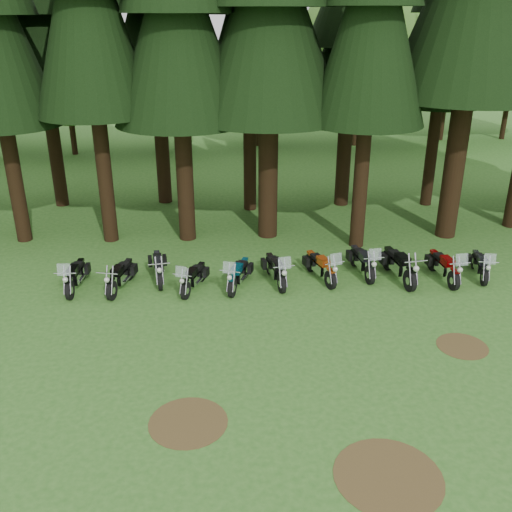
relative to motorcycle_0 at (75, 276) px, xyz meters
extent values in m
plane|color=#2E651F|center=(6.82, -5.10, -0.46)|extent=(120.00, 120.00, 0.00)
cylinder|color=black|center=(-2.96, 4.72, 2.31)|extent=(0.58, 0.58, 5.53)
cylinder|color=black|center=(0.53, 4.41, 2.54)|extent=(0.58, 0.58, 5.99)
cone|color=black|center=(0.53, 4.41, 8.28)|extent=(4.32, 4.32, 7.49)
cylinder|color=black|center=(3.61, 4.31, 2.33)|extent=(0.66, 0.66, 5.57)
cone|color=black|center=(3.61, 4.31, 7.66)|extent=(4.95, 4.95, 6.96)
cylinder|color=black|center=(6.88, 4.35, 2.39)|extent=(0.77, 0.77, 5.70)
cone|color=black|center=(6.88, 4.35, 7.85)|extent=(5.81, 5.81, 7.12)
cylinder|color=black|center=(10.25, 2.93, 2.40)|extent=(0.55, 0.55, 5.71)
cone|color=black|center=(10.25, 2.93, 7.87)|extent=(4.15, 4.15, 7.14)
cylinder|color=black|center=(14.18, 3.67, 2.85)|extent=(0.80, 0.80, 6.62)
cylinder|color=black|center=(-2.44, 9.25, 2.31)|extent=(0.60, 0.60, 5.53)
cone|color=black|center=(-2.44, 9.25, 7.60)|extent=(4.52, 4.52, 6.91)
cylinder|color=black|center=(2.44, 9.30, 2.32)|extent=(0.65, 0.65, 5.55)
cone|color=black|center=(2.44, 9.30, 7.64)|extent=(4.85, 4.85, 6.94)
cylinder|color=black|center=(6.45, 7.84, 2.30)|extent=(0.58, 0.58, 5.52)
cone|color=black|center=(6.45, 7.84, 7.59)|extent=(4.35, 4.35, 6.90)
cylinder|color=black|center=(10.85, 8.15, 1.89)|extent=(0.66, 0.66, 4.70)
cone|color=black|center=(10.85, 8.15, 6.39)|extent=(4.94, 4.94, 5.87)
cylinder|color=black|center=(14.89, 7.76, 2.33)|extent=(0.53, 0.53, 5.56)
cone|color=black|center=(14.89, 7.76, 7.66)|extent=(3.94, 3.94, 6.95)
cylinder|color=black|center=(-3.92, 19.88, 0.94)|extent=(0.36, 0.36, 2.80)
sphere|color=#396C22|center=(-3.92, 19.88, 4.68)|extent=(6.53, 6.53, 6.53)
sphere|color=#396C22|center=(-2.80, 19.13, 4.02)|extent=(4.67, 4.67, 4.67)
cylinder|color=black|center=(1.83, 20.21, 0.82)|extent=(0.36, 0.36, 2.55)
sphere|color=#396C22|center=(1.83, 20.21, 4.22)|extent=(5.95, 5.95, 5.95)
sphere|color=#396C22|center=(2.85, 19.53, 3.62)|extent=(4.25, 4.25, 4.25)
cylinder|color=black|center=(8.13, 21.40, 0.78)|extent=(0.36, 0.36, 2.47)
sphere|color=#396C22|center=(8.13, 21.40, 4.07)|extent=(5.76, 5.76, 5.76)
sphere|color=#396C22|center=(9.12, 20.74, 3.50)|extent=(4.12, 4.12, 4.12)
cylinder|color=black|center=(14.73, 20.87, 1.30)|extent=(0.36, 0.36, 3.52)
sphere|color=#396C22|center=(14.73, 20.87, 6.00)|extent=(8.21, 8.21, 8.21)
sphere|color=#396C22|center=(16.14, 19.93, 5.18)|extent=(5.87, 5.87, 5.87)
cylinder|color=black|center=(21.36, 22.12, 1.01)|extent=(0.36, 0.36, 2.94)
sphere|color=#396C22|center=(21.36, 22.12, 4.93)|extent=(6.86, 6.86, 6.86)
sphere|color=#396C22|center=(22.53, 21.33, 4.25)|extent=(4.90, 4.90, 4.90)
cylinder|color=black|center=(25.90, 21.98, 1.30)|extent=(0.36, 0.36, 3.52)
cylinder|color=#4C3D1E|center=(3.82, -7.10, -0.45)|extent=(1.80, 1.80, 0.01)
cylinder|color=#4C3D1E|center=(11.32, -4.60, -0.45)|extent=(1.40, 1.40, 0.01)
cylinder|color=#4C3D1E|center=(7.82, -9.10, -0.45)|extent=(2.20, 2.20, 0.01)
cylinder|color=black|center=(-0.05, -0.73, -0.14)|extent=(0.18, 0.64, 0.64)
cylinder|color=black|center=(0.05, 0.76, -0.14)|extent=(0.18, 0.64, 0.64)
cube|color=silver|center=(0.00, 0.06, -0.05)|extent=(0.32, 0.69, 0.33)
cube|color=black|center=(-0.01, -0.16, 0.29)|extent=(0.32, 0.55, 0.23)
cube|color=black|center=(0.02, 0.28, 0.26)|extent=(0.32, 0.55, 0.12)
cube|color=silver|center=(-0.07, -1.02, 0.72)|extent=(0.41, 0.15, 0.38)
cylinder|color=black|center=(1.29, -0.88, -0.13)|extent=(0.29, 0.66, 0.64)
cylinder|color=black|center=(1.67, 0.58, -0.13)|extent=(0.29, 0.66, 0.64)
cube|color=silver|center=(1.50, -0.11, -0.05)|extent=(0.43, 0.73, 0.33)
cube|color=black|center=(1.44, -0.32, 0.30)|extent=(0.42, 0.59, 0.23)
cube|color=black|center=(1.55, 0.11, 0.26)|extent=(0.42, 0.59, 0.12)
cylinder|color=black|center=(2.78, -0.31, -0.13)|extent=(0.21, 0.66, 0.65)
cylinder|color=black|center=(2.60, 1.19, -0.13)|extent=(0.21, 0.66, 0.65)
cube|color=silver|center=(2.69, 0.49, -0.04)|extent=(0.35, 0.71, 0.33)
cube|color=black|center=(2.71, 0.27, 0.31)|extent=(0.36, 0.57, 0.23)
cube|color=black|center=(2.66, 0.71, 0.27)|extent=(0.36, 0.57, 0.12)
cylinder|color=black|center=(3.64, -1.05, -0.16)|extent=(0.33, 0.59, 0.58)
cylinder|color=black|center=(4.15, 0.22, -0.16)|extent=(0.33, 0.59, 0.58)
cube|color=silver|center=(3.91, -0.37, -0.09)|extent=(0.46, 0.67, 0.30)
cube|color=black|center=(3.84, -0.56, 0.23)|extent=(0.43, 0.55, 0.21)
cube|color=black|center=(3.99, -0.18, 0.20)|extent=(0.43, 0.55, 0.11)
cube|color=silver|center=(3.55, -1.30, 0.62)|extent=(0.39, 0.24, 0.35)
cylinder|color=black|center=(5.14, -1.04, -0.14)|extent=(0.34, 0.63, 0.63)
cylinder|color=black|center=(5.64, 0.34, -0.14)|extent=(0.34, 0.63, 0.63)
cube|color=silver|center=(5.41, -0.30, -0.06)|extent=(0.48, 0.71, 0.32)
cube|color=#064454|center=(5.33, -0.51, 0.28)|extent=(0.45, 0.59, 0.23)
cube|color=black|center=(5.48, -0.10, 0.25)|extent=(0.45, 0.59, 0.11)
cube|color=silver|center=(5.04, -1.30, 0.70)|extent=(0.41, 0.25, 0.37)
cylinder|color=black|center=(6.77, -0.89, -0.13)|extent=(0.23, 0.66, 0.65)
cylinder|color=black|center=(6.54, 0.61, -0.13)|extent=(0.23, 0.66, 0.65)
cube|color=silver|center=(6.65, -0.09, -0.05)|extent=(0.37, 0.72, 0.33)
cube|color=black|center=(6.68, -0.31, 0.31)|extent=(0.37, 0.58, 0.23)
cube|color=black|center=(6.62, 0.13, 0.27)|extent=(0.37, 0.58, 0.12)
cube|color=silver|center=(6.81, -1.18, 0.74)|extent=(0.42, 0.18, 0.39)
cylinder|color=black|center=(8.42, -0.76, -0.13)|extent=(0.30, 0.66, 0.65)
cylinder|color=black|center=(8.01, 0.70, -0.13)|extent=(0.30, 0.66, 0.65)
cube|color=silver|center=(8.20, 0.02, -0.05)|extent=(0.45, 0.73, 0.33)
cube|color=#B94512|center=(8.26, -0.20, 0.31)|extent=(0.43, 0.60, 0.23)
cube|color=black|center=(8.14, 0.23, 0.27)|extent=(0.43, 0.60, 0.12)
cube|color=silver|center=(8.50, -1.04, 0.74)|extent=(0.43, 0.23, 0.39)
cylinder|color=black|center=(9.82, -0.51, -0.13)|extent=(0.20, 0.66, 0.65)
cylinder|color=black|center=(9.68, 1.02, -0.13)|extent=(0.20, 0.66, 0.65)
cube|color=silver|center=(9.74, 0.31, -0.04)|extent=(0.34, 0.72, 0.34)
cube|color=black|center=(9.77, 0.08, 0.31)|extent=(0.35, 0.57, 0.24)
cube|color=black|center=(9.72, 0.53, 0.28)|extent=(0.35, 0.57, 0.12)
cube|color=silver|center=(9.85, -0.80, 0.75)|extent=(0.43, 0.16, 0.39)
cylinder|color=black|center=(10.99, -1.15, -0.09)|extent=(0.24, 0.75, 0.73)
cylinder|color=black|center=(10.78, 0.56, -0.09)|extent=(0.24, 0.75, 0.73)
cube|color=silver|center=(10.88, -0.24, 0.01)|extent=(0.40, 0.81, 0.38)
cube|color=black|center=(10.91, -0.49, 0.41)|extent=(0.40, 0.65, 0.27)
cube|color=black|center=(10.85, 0.01, 0.37)|extent=(0.40, 0.65, 0.13)
cylinder|color=black|center=(12.46, -1.20, -0.13)|extent=(0.19, 0.67, 0.66)
cylinder|color=black|center=(12.36, 0.34, -0.13)|extent=(0.19, 0.67, 0.66)
cube|color=silver|center=(12.41, -0.38, -0.04)|extent=(0.33, 0.72, 0.34)
cube|color=#740406|center=(12.42, -0.61, 0.32)|extent=(0.34, 0.57, 0.24)
cube|color=black|center=(12.39, -0.15, 0.28)|extent=(0.34, 0.57, 0.12)
cube|color=silver|center=(12.49, -1.50, 0.76)|extent=(0.43, 0.15, 0.39)
cylinder|color=black|center=(13.63, -0.98, -0.16)|extent=(0.24, 0.60, 0.59)
cylinder|color=black|center=(13.91, 0.38, -0.16)|extent=(0.24, 0.60, 0.59)
cube|color=silver|center=(13.78, -0.26, -0.08)|extent=(0.37, 0.66, 0.30)
cube|color=black|center=(13.74, -0.46, 0.24)|extent=(0.36, 0.53, 0.21)
cube|color=black|center=(13.82, -0.06, 0.20)|extent=(0.36, 0.53, 0.11)
cube|color=silver|center=(13.57, -1.24, 0.63)|extent=(0.39, 0.19, 0.35)
camera|label=1|loc=(4.40, -17.50, 8.08)|focal=40.00mm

